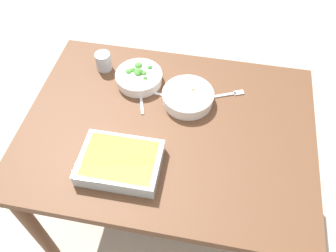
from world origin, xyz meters
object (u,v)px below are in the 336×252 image
object	(u,v)px
baking_dish	(120,162)
spoon_by_stew	(168,96)
broccoli_bowl	(139,77)
fork_on_table	(228,95)
drink_cup	(104,62)
spoon_by_broccoli	(141,94)
stew_bowl	(188,97)

from	to	relation	value
baking_dish	spoon_by_stew	xyz separation A→B (m)	(-0.11, -0.38, -0.03)
broccoli_bowl	fork_on_table	world-z (taller)	broccoli_bowl
drink_cup	spoon_by_broccoli	distance (m)	0.25
broccoli_bowl	spoon_by_broccoli	world-z (taller)	broccoli_bowl
spoon_by_stew	baking_dish	bearing A→B (deg)	74.42
stew_bowl	spoon_by_broccoli	distance (m)	0.21
spoon_by_broccoli	fork_on_table	size ratio (longest dim) A/B	1.02
stew_bowl	drink_cup	distance (m)	0.44
baking_dish	drink_cup	bearing A→B (deg)	-66.54
spoon_by_stew	fork_on_table	world-z (taller)	spoon_by_stew
baking_dish	spoon_by_stew	distance (m)	0.40
fork_on_table	baking_dish	bearing A→B (deg)	50.65
spoon_by_broccoli	fork_on_table	xyz separation A→B (m)	(-0.38, -0.07, -0.00)
broccoli_bowl	spoon_by_broccoli	distance (m)	0.09
broccoli_bowl	fork_on_table	distance (m)	0.40
spoon_by_stew	fork_on_table	bearing A→B (deg)	-166.88
broccoli_bowl	fork_on_table	size ratio (longest dim) A/B	1.25
broccoli_bowl	spoon_by_broccoli	size ratio (longest dim) A/B	1.24
baking_dish	fork_on_table	bearing A→B (deg)	-129.35
baking_dish	spoon_by_stew	world-z (taller)	baking_dish
stew_bowl	fork_on_table	world-z (taller)	stew_bowl
drink_cup	spoon_by_broccoli	bearing A→B (deg)	146.76
stew_bowl	spoon_by_stew	size ratio (longest dim) A/B	1.27
drink_cup	fork_on_table	world-z (taller)	drink_cup
broccoli_bowl	drink_cup	distance (m)	0.19
broccoli_bowl	spoon_by_broccoli	xyz separation A→B (m)	(-0.03, 0.08, -0.03)
drink_cup	spoon_by_broccoli	world-z (taller)	drink_cup
baking_dish	spoon_by_broccoli	xyz separation A→B (m)	(0.01, -0.37, -0.03)
broccoli_bowl	drink_cup	world-z (taller)	drink_cup
broccoli_bowl	stew_bowl	bearing A→B (deg)	161.35
baking_dish	spoon_by_broccoli	world-z (taller)	baking_dish
spoon_by_stew	stew_bowl	bearing A→B (deg)	172.65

